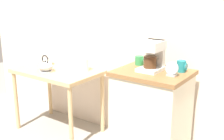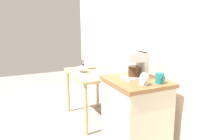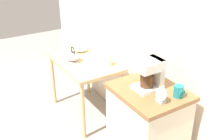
{
  "view_description": "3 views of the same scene",
  "coord_description": "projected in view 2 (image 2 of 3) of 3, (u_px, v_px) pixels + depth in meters",
  "views": [
    {
      "loc": [
        1.65,
        -2.1,
        1.54
      ],
      "look_at": [
        0.23,
        -0.09,
        0.86
      ],
      "focal_mm": 45.43,
      "sensor_mm": 36.0,
      "label": 1
    },
    {
      "loc": [
        2.32,
        -1.11,
        1.44
      ],
      "look_at": [
        0.08,
        -0.01,
        0.88
      ],
      "focal_mm": 34.99,
      "sensor_mm": 36.0,
      "label": 2
    },
    {
      "loc": [
        2.11,
        -1.32,
        2.03
      ],
      "look_at": [
        0.13,
        -0.07,
        0.9
      ],
      "focal_mm": 44.68,
      "sensor_mm": 36.0,
      "label": 3
    }
  ],
  "objects": [
    {
      "name": "wooden_table",
      "position": [
        92.0,
        78.0,
        3.18
      ],
      "size": [
        0.93,
        0.59,
        0.72
      ],
      "color": "tan",
      "rests_on": "ground_plane"
    },
    {
      "name": "bowl_stoneware",
      "position": [
        91.0,
        66.0,
        3.43
      ],
      "size": [
        0.17,
        0.17,
        0.06
      ],
      "color": "beige",
      "rests_on": "wooden_table"
    },
    {
      "name": "teakettle",
      "position": [
        83.0,
        69.0,
        3.13
      ],
      "size": [
        0.19,
        0.16,
        0.18
      ],
      "color": "#B2B5BA",
      "rests_on": "wooden_table"
    },
    {
      "name": "glass_carafe_vase",
      "position": [
        109.0,
        70.0,
        2.96
      ],
      "size": [
        0.1,
        0.1,
        0.21
      ],
      "color": "silver",
      "rests_on": "wooden_table"
    },
    {
      "name": "ground_plane",
      "position": [
        110.0,
        135.0,
        2.82
      ],
      "size": [
        8.0,
        8.0,
        0.0
      ],
      "primitive_type": "plane",
      "color": "gray"
    },
    {
      "name": "table_clock",
      "position": [
        144.0,
        79.0,
        1.91
      ],
      "size": [
        0.1,
        0.05,
        0.12
      ],
      "color": "#B2B5BA",
      "rests_on": "kitchen_counter"
    },
    {
      "name": "coffee_maker",
      "position": [
        137.0,
        65.0,
        2.1
      ],
      "size": [
        0.18,
        0.22,
        0.26
      ],
      "color": "white",
      "rests_on": "kitchen_counter"
    },
    {
      "name": "kitchen_counter",
      "position": [
        135.0,
        122.0,
        2.2
      ],
      "size": [
        0.62,
        0.52,
        0.89
      ],
      "color": "beige",
      "rests_on": "ground_plane"
    },
    {
      "name": "mug_dark_teal",
      "position": [
        160.0,
        78.0,
        1.97
      ],
      "size": [
        0.08,
        0.08,
        0.1
      ],
      "color": "teal",
      "rests_on": "kitchen_counter"
    },
    {
      "name": "back_wall",
      "position": [
        143.0,
        25.0,
        2.6
      ],
      "size": [
        4.4,
        0.1,
        2.8
      ],
      "primitive_type": "cube",
      "color": "beige",
      "rests_on": "ground_plane"
    },
    {
      "name": "mug_tall_green",
      "position": [
        136.0,
        70.0,
        2.33
      ],
      "size": [
        0.08,
        0.08,
        0.08
      ],
      "color": "#338C4C",
      "rests_on": "kitchen_counter"
    }
  ]
}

